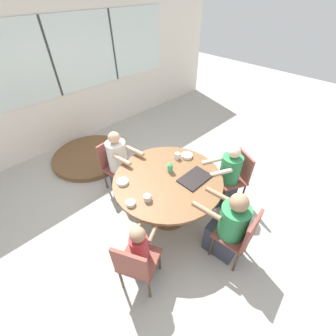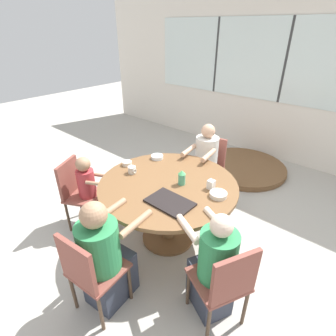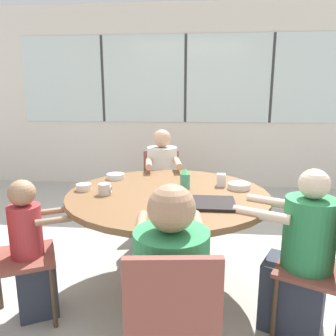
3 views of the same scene
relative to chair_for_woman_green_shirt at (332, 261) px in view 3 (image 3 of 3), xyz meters
name	(u,v)px [view 3 (image 3 of 3)]	position (x,y,z in m)	size (l,w,h in m)	color
ground_plane	(168,285)	(-0.99, 0.48, -0.51)	(16.00, 16.00, 0.00)	#B2ADA3
wall_back_with_windows	(185,97)	(-0.99, 3.44, 0.91)	(8.40, 0.08, 2.80)	silver
dining_table	(168,210)	(-0.99, 0.48, 0.10)	(1.46, 1.46, 0.76)	brown
chair_for_woman_green_shirt	(332,261)	(0.00, 0.00, 0.00)	(0.53, 0.53, 0.86)	brown
chair_for_man_blue_shirt	(162,184)	(-1.16, 1.57, 0.00)	(0.46, 0.46, 0.86)	brown
chair_for_man_teal_shirt	(172,324)	(-0.87, -0.61, 0.00)	(0.44, 0.44, 0.86)	brown
chair_for_toddler	(4,248)	(-1.97, -0.02, 0.00)	(0.54, 0.54, 0.86)	brown
person_woman_green_shirt	(300,261)	(-0.15, 0.07, -0.05)	(0.61, 0.50, 1.04)	#333847
person_man_blue_shirt	(162,190)	(-1.14, 1.41, -0.01)	(0.38, 0.59, 1.11)	#333847
person_man_teal_shirt	(171,306)	(-0.89, -0.44, -0.04)	(0.40, 0.66, 1.08)	#333847
person_toddler	(32,254)	(-1.83, 0.05, -0.07)	(0.41, 0.34, 0.94)	#333847
food_tray_dark	(202,203)	(-0.75, 0.23, 0.25)	(0.42, 0.28, 0.02)	black
coffee_mug	(105,189)	(-1.43, 0.38, 0.28)	(0.10, 0.09, 0.08)	beige
sippy_cup	(185,179)	(-0.87, 0.56, 0.32)	(0.08, 0.08, 0.16)	#4CA57F
milk_carton_small	(221,180)	(-0.60, 0.69, 0.29)	(0.07, 0.07, 0.10)	silver
bowl_white_shallow	(239,186)	(-0.47, 0.62, 0.26)	(0.17, 0.17, 0.04)	silver
bowl_cereal	(115,176)	(-1.47, 0.83, 0.26)	(0.15, 0.15, 0.04)	silver
bowl_fruit	(84,187)	(-1.62, 0.47, 0.27)	(0.11, 0.11, 0.05)	silver
folded_table_stack	(174,197)	(-1.10, 2.59, -0.47)	(1.46, 1.46, 0.09)	brown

